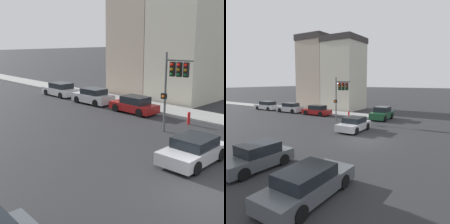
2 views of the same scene
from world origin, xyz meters
The scene contains 9 objects.
ground_plane centered at (0.00, 0.00, 0.00)m, with size 300.00×300.00×0.00m, color #28282B.
sidewalk_strip centered at (11.20, 33.79, 0.07)m, with size 2.96×60.00×0.13m.
rowhouse_backdrop centered at (16.04, 14.31, 6.17)m, with size 6.35×11.09×12.66m.
traffic_signal centered at (5.91, 5.79, 3.72)m, with size 0.88×1.88×5.21m.
crossing_car_3 centered at (2.57, 2.23, 0.63)m, with size 3.89×2.07×1.31m.
parked_car_0 centered at (8.37, 11.35, 0.66)m, with size 1.86×4.18×1.40m.
parked_car_1 centered at (8.35, 16.52, 0.69)m, with size 2.05×4.21×1.46m.
parked_car_2 centered at (8.52, 22.02, 0.67)m, with size 2.03×4.38×1.42m.
fire_hydrant centered at (8.54, 6.24, 0.49)m, with size 0.22×0.22×0.92m.
Camera 1 is at (-10.54, -5.41, 6.09)m, focal length 50.00 mm.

